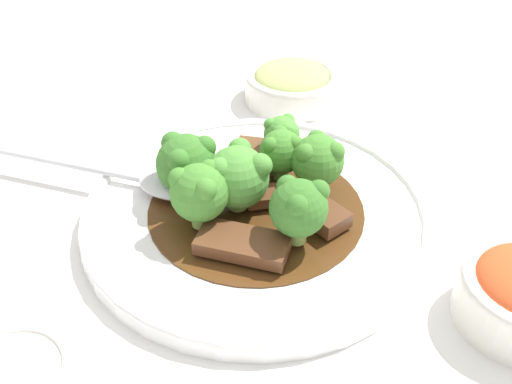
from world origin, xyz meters
TOP-DOWN VIEW (x-y plane):
  - ground_plane at (0.00, 0.00)m, footprint 4.00×4.00m
  - main_plate at (0.00, 0.00)m, footprint 0.31×0.31m
  - beef_strip_0 at (-0.03, -0.05)m, footprint 0.06×0.06m
  - beef_strip_1 at (-0.03, 0.04)m, footprint 0.03×0.07m
  - beef_strip_2 at (0.04, 0.04)m, footprint 0.07×0.08m
  - beef_strip_3 at (-0.02, 0.01)m, footprint 0.07×0.05m
  - broccoli_floret_0 at (-0.06, 0.01)m, footprint 0.05×0.05m
  - broccoli_floret_1 at (-0.00, 0.06)m, footprint 0.05×0.05m
  - broccoli_floret_2 at (0.05, -0.01)m, footprint 0.05×0.05m
  - broccoli_floret_3 at (0.01, -0.01)m, footprint 0.06×0.06m
  - broccoli_floret_4 at (0.04, -0.06)m, footprint 0.06×0.06m
  - broccoli_floret_5 at (-0.06, -0.04)m, footprint 0.03×0.03m
  - broccoli_floret_6 at (-0.04, -0.02)m, footprint 0.04×0.04m
  - serving_spoon at (0.06, -0.08)m, footprint 0.17×0.22m
  - side_bowl_appetizer at (-0.17, -0.16)m, footprint 0.11×0.11m
  - sauce_dish at (0.24, 0.04)m, footprint 0.08×0.08m

SIDE VIEW (x-z plane):
  - ground_plane at x=0.00m, z-range 0.00..0.00m
  - sauce_dish at x=0.24m, z-range 0.00..0.01m
  - main_plate at x=0.00m, z-range 0.00..0.02m
  - side_bowl_appetizer at x=-0.17m, z-range 0.00..0.04m
  - beef_strip_3 at x=-0.02m, z-range 0.02..0.03m
  - beef_strip_2 at x=0.04m, z-range 0.02..0.03m
  - serving_spoon at x=0.06m, z-range 0.02..0.03m
  - beef_strip_1 at x=-0.03m, z-range 0.02..0.03m
  - beef_strip_0 at x=-0.03m, z-range 0.02..0.03m
  - broccoli_floret_6 at x=-0.04m, z-range 0.02..0.07m
  - broccoli_floret_5 at x=-0.06m, z-range 0.03..0.07m
  - broccoli_floret_4 at x=0.04m, z-range 0.02..0.08m
  - broccoli_floret_0 at x=-0.06m, z-range 0.02..0.08m
  - broccoli_floret_3 at x=0.01m, z-range 0.02..0.08m
  - broccoli_floret_2 at x=0.05m, z-range 0.02..0.08m
  - broccoli_floret_1 at x=0.00m, z-range 0.03..0.08m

